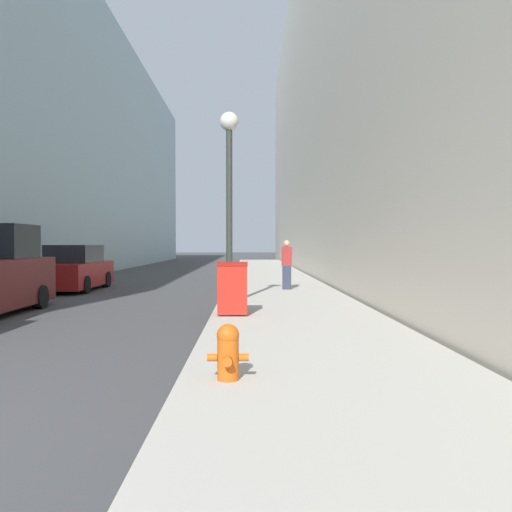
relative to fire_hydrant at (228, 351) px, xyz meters
The scene contains 7 objects.
sidewalk_right 15.59m from the fire_hydrant, 84.94° to the left, with size 3.98×60.00×0.13m.
building_right_stone 27.24m from the fire_hydrant, 68.08° to the left, with size 12.00×60.00×20.87m.
fire_hydrant is the anchor object (origin of this frame).
trash_bin 5.52m from the fire_hydrant, 91.25° to the left, with size 0.69×0.68×1.21m.
lamppost 8.23m from the fire_hydrant, 92.07° to the left, with size 0.51×0.51×5.21m.
parked_sedan_near 14.51m from the fire_hydrant, 115.92° to the left, with size 1.84×4.40×1.72m.
pedestrian_on_sidewalk 12.01m from the fire_hydrant, 82.25° to the left, with size 0.36×0.23×1.76m.
Camera 1 is at (4.42, -3.45, 1.76)m, focal length 35.00 mm.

